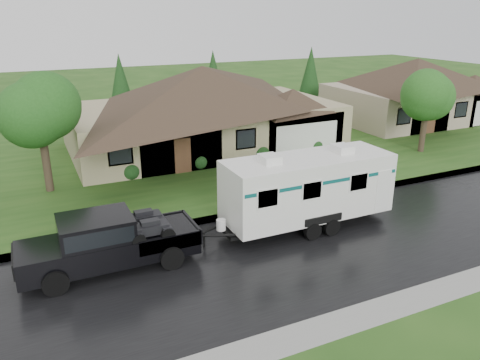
{
  "coord_description": "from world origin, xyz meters",
  "views": [
    {
      "loc": [
        -9.36,
        -16.34,
        9.15
      ],
      "look_at": [
        -0.78,
        2.0,
        1.88
      ],
      "focal_mm": 35.0,
      "sensor_mm": 36.0,
      "label": 1
    }
  ],
  "objects": [
    {
      "name": "house_neighbor",
      "position": [
        22.27,
        14.34,
        3.32
      ],
      "size": [
        15.12,
        9.72,
        6.45
      ],
      "color": "tan",
      "rests_on": "lawn"
    },
    {
      "name": "house_main",
      "position": [
        2.29,
        13.84,
        3.59
      ],
      "size": [
        19.44,
        10.8,
        6.9
      ],
      "color": "tan",
      "rests_on": "lawn"
    },
    {
      "name": "curb",
      "position": [
        0.0,
        2.25,
        0.07
      ],
      "size": [
        140.0,
        0.5,
        0.15
      ],
      "primitive_type": "cube",
      "color": "gray",
      "rests_on": "ground"
    },
    {
      "name": "lawn",
      "position": [
        0.0,
        15.0,
        0.07
      ],
      "size": [
        140.0,
        26.0,
        0.15
      ],
      "primitive_type": "cube",
      "color": "#224A17",
      "rests_on": "ground"
    },
    {
      "name": "tree_left_green",
      "position": [
        -8.67,
        9.19,
        4.41
      ],
      "size": [
        3.71,
        3.71,
        6.14
      ],
      "color": "#382B1E",
      "rests_on": "lawn"
    },
    {
      "name": "shrub_row",
      "position": [
        2.0,
        9.3,
        0.65
      ],
      "size": [
        13.6,
        1.0,
        1.0
      ],
      "color": "#143814",
      "rests_on": "lawn"
    },
    {
      "name": "travel_trailer",
      "position": [
        1.54,
        -0.09,
        1.91
      ],
      "size": [
        8.02,
        2.82,
        3.6
      ],
      "color": "white",
      "rests_on": "ground"
    },
    {
      "name": "pickup_truck",
      "position": [
        -7.28,
        -0.09,
        1.16
      ],
      "size": [
        6.5,
        2.47,
        2.17
      ],
      "color": "black",
      "rests_on": "ground"
    },
    {
      "name": "road",
      "position": [
        0.0,
        -2.0,
        0.01
      ],
      "size": [
        140.0,
        8.0,
        0.01
      ],
      "primitive_type": "cube",
      "color": "black",
      "rests_on": "ground"
    },
    {
      "name": "tree_right_green",
      "position": [
        15.02,
        6.43,
        4.01
      ],
      "size": [
        3.36,
        3.36,
        5.56
      ],
      "color": "#382B1E",
      "rests_on": "lawn"
    },
    {
      "name": "ground",
      "position": [
        0.0,
        0.0,
        0.0
      ],
      "size": [
        140.0,
        140.0,
        0.0
      ],
      "primitive_type": "plane",
      "color": "#224A17",
      "rests_on": "ground"
    }
  ]
}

